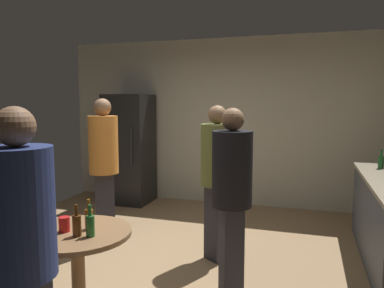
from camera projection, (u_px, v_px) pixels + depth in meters
ground_plane at (161, 273)px, 3.80m from camera, size 5.20×5.20×0.10m
wall_back at (221, 122)px, 6.14m from camera, size 5.32×0.06×2.70m
refrigerator at (130, 149)px, 6.21m from camera, size 0.70×0.68×1.80m
beer_bottle_on_counter at (381, 162)px, 4.38m from camera, size 0.06×0.06×0.23m
foreground_table at (77, 245)px, 2.76m from camera, size 0.80×0.80×0.73m
beer_bottle_amber at (89, 218)px, 2.79m from camera, size 0.06×0.06×0.23m
beer_bottle_brown at (77, 225)px, 2.64m from camera, size 0.06×0.06×0.23m
beer_bottle_green at (90, 225)px, 2.64m from camera, size 0.06×0.06×0.23m
plastic_cup_red at (64, 224)px, 2.74m from camera, size 0.08×0.08×0.11m
person_in_navy_shirt at (21, 246)px, 1.84m from camera, size 0.35×0.35×1.67m
person_in_olive_shirt at (217, 171)px, 3.91m from camera, size 0.48×0.48×1.65m
person_in_black_shirt at (232, 189)px, 3.14m from camera, size 0.46×0.46×1.64m
person_in_orange_shirt at (104, 160)px, 4.36m from camera, size 0.47×0.47×1.72m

